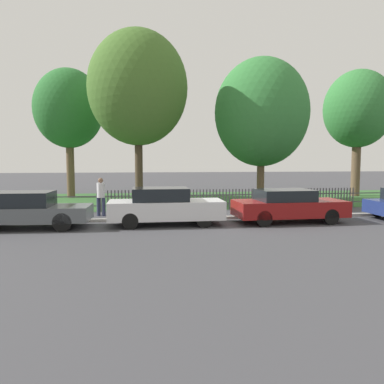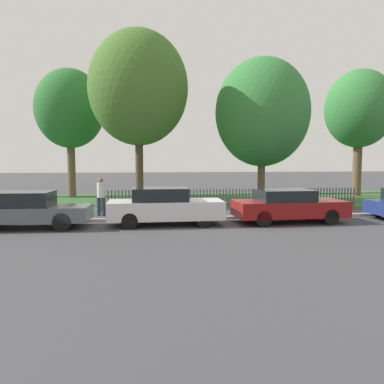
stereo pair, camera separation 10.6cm
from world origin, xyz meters
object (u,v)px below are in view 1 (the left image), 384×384
Objects in this scene: tree_behind_motorcycle at (138,88)px; pedestrian_near_fence at (101,194)px; parked_car_navy_estate at (288,205)px; tree_far_left at (358,110)px; parked_car_silver_hatchback at (27,210)px; parked_car_black_saloon at (165,206)px; tree_nearest_kerb at (69,109)px; covered_motorcycle at (161,203)px; tree_mid_park at (262,113)px.

tree_behind_motorcycle reaches higher than pedestrian_near_fence.
tree_far_left is at bearing 46.09° from parked_car_navy_estate.
parked_car_navy_estate is 2.60× the size of pedestrian_near_fence.
parked_car_black_saloon reaches higher than parked_car_silver_hatchback.
parked_car_silver_hatchback is 3.71m from pedestrian_near_fence.
parked_car_navy_estate is 0.47× the size of tree_behind_motorcycle.
tree_nearest_kerb is (-5.61, 11.53, 5.16)m from parked_car_black_saloon.
parked_car_navy_estate is at bearing -25.57° from covered_motorcycle.
parked_car_black_saloon is at bearing -81.35° from tree_behind_motorcycle.
parked_car_black_saloon reaches higher than parked_car_navy_estate.
tree_far_left reaches higher than tree_nearest_kerb.
pedestrian_near_fence reaches higher than parked_car_silver_hatchback.
parked_car_navy_estate is 0.53× the size of tree_mid_park.
parked_car_navy_estate is 16.55m from tree_nearest_kerb.
pedestrian_near_fence is at bearing 158.16° from parked_car_navy_estate.
parked_car_silver_hatchback is 2.60× the size of pedestrian_near_fence.
covered_motorcycle is 12.32m from tree_nearest_kerb.
tree_nearest_kerb is at bearing -59.05° from pedestrian_near_fence.
parked_car_black_saloon is 2.17× the size of covered_motorcycle.
parked_car_black_saloon is at bearing -64.05° from tree_nearest_kerb.
parked_car_navy_estate is at bearing -48.43° from tree_behind_motorcycle.
parked_car_silver_hatchback is 1.00× the size of parked_car_navy_estate.
pedestrian_near_fence is (-1.70, -4.01, -5.50)m from tree_behind_motorcycle.
tree_behind_motorcycle is 5.57× the size of pedestrian_near_fence.
parked_car_navy_estate is 0.52× the size of tree_far_left.
tree_nearest_kerb is 6.64m from tree_behind_motorcycle.
pedestrian_near_fence is at bearing 156.05° from covered_motorcycle.
tree_behind_motorcycle reaches higher than covered_motorcycle.
covered_motorcycle is 7.67m from tree_behind_motorcycle.
pedestrian_near_fence is at bearing -112.92° from tree_behind_motorcycle.
tree_nearest_kerb is 19.67m from tree_far_left.
parked_car_navy_estate is at bearing -99.52° from tree_mid_park.
tree_mid_park reaches higher than pedestrian_near_fence.
parked_car_black_saloon is 2.56× the size of pedestrian_near_fence.
tree_far_left is (19.61, -1.59, 0.10)m from tree_nearest_kerb.
tree_nearest_kerb is at bearing 94.38° from parked_car_silver_hatchback.
parked_car_silver_hatchback is 22.21m from tree_far_left.
tree_mid_park is at bearing 35.06° from parked_car_silver_hatchback.
pedestrian_near_fence reaches higher than covered_motorcycle.
pedestrian_near_fence is at bearing -71.81° from tree_nearest_kerb.
parked_car_silver_hatchback is 0.52× the size of tree_mid_park.
tree_far_left reaches higher than covered_motorcycle.
tree_mid_park is (1.24, 7.40, 4.65)m from parked_car_navy_estate.
tree_mid_park is (6.32, 5.50, 4.67)m from covered_motorcycle.
tree_far_left reaches higher than parked_car_navy_estate.
parked_car_silver_hatchback is at bearing 62.59° from pedestrian_near_fence.
tree_mid_park is at bearing -140.13° from pedestrian_near_fence.
tree_behind_motorcycle is at bearing -175.40° from tree_mid_park.
tree_nearest_kerb is (-10.62, 11.58, 5.20)m from parked_car_navy_estate.
tree_nearest_kerb is 0.98× the size of tree_far_left.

